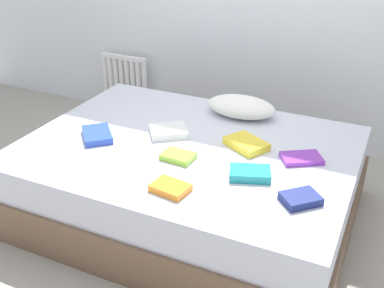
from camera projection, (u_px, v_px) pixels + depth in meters
ground_plane at (189, 212)px, 3.08m from camera, size 8.00×8.00×0.00m
bed at (189, 180)px, 2.97m from camera, size 2.00×1.50×0.50m
radiator at (125, 81)px, 4.36m from camera, size 0.47×0.04×0.48m
pillow at (241, 107)px, 3.20m from camera, size 0.47×0.29×0.13m
textbook_blue at (97, 135)px, 2.92m from camera, size 0.29×0.29×0.04m
textbook_white at (169, 131)px, 2.96m from camera, size 0.29×0.28×0.05m
textbook_teal at (250, 173)px, 2.50m from camera, size 0.25×0.21×0.05m
textbook_orange at (170, 188)px, 2.39m from camera, size 0.20×0.16×0.04m
textbook_yellow at (246, 144)px, 2.81m from camera, size 0.30×0.27×0.05m
textbook_purple at (302, 158)px, 2.67m from camera, size 0.27×0.24×0.03m
textbook_lime at (178, 156)px, 2.68m from camera, size 0.19×0.14×0.03m
textbook_navy at (301, 199)px, 2.29m from camera, size 0.22×0.22×0.04m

